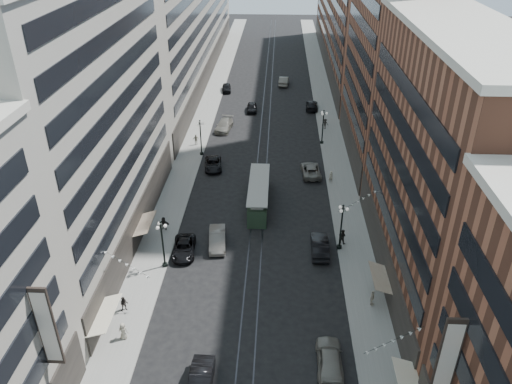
% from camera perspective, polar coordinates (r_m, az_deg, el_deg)
% --- Properties ---
extents(ground, '(220.00, 220.00, 0.00)m').
position_cam_1_polar(ground, '(79.73, 0.88, 5.64)').
color(ground, black).
rests_on(ground, ground).
extents(sidewalk_west, '(4.00, 180.00, 0.15)m').
position_cam_1_polar(sidewalk_west, '(89.86, -6.01, 8.39)').
color(sidewalk_west, gray).
rests_on(sidewalk_west, ground).
extents(sidewalk_east, '(4.00, 180.00, 0.15)m').
position_cam_1_polar(sidewalk_east, '(89.33, 8.24, 8.11)').
color(sidewalk_east, gray).
rests_on(sidewalk_east, ground).
extents(rail_west, '(0.12, 180.00, 0.02)m').
position_cam_1_polar(rail_west, '(88.96, 0.64, 8.28)').
color(rail_west, '#2D2D33').
rests_on(rail_west, ground).
extents(rail_east, '(0.12, 180.00, 0.02)m').
position_cam_1_polar(rail_east, '(88.93, 1.55, 8.26)').
color(rail_east, '#2D2D33').
rests_on(rail_east, ground).
extents(building_west_mid, '(8.00, 36.00, 28.00)m').
position_cam_1_polar(building_west_mid, '(52.95, -18.92, 7.59)').
color(building_west_mid, gray).
rests_on(building_west_mid, ground).
extents(building_west_far, '(8.00, 90.00, 26.00)m').
position_cam_1_polar(building_west_far, '(112.13, -7.66, 19.46)').
color(building_west_far, gray).
rests_on(building_west_far, ground).
extents(building_east_mid, '(8.00, 30.00, 24.00)m').
position_cam_1_polar(building_east_mid, '(47.99, 20.40, 2.39)').
color(building_east_mid, brown).
rests_on(building_east_mid, ground).
extents(building_east_tower, '(8.00, 26.00, 42.00)m').
position_cam_1_polar(building_east_tower, '(71.27, 15.54, 19.41)').
color(building_east_tower, brown).
rests_on(building_east_tower, ground).
extents(building_east_far, '(8.00, 72.00, 24.00)m').
position_cam_1_polar(building_east_far, '(120.44, 10.29, 19.48)').
color(building_east_far, brown).
rests_on(building_east_far, ground).
extents(lamppost_sw_far, '(1.03, 1.14, 5.52)m').
position_cam_1_polar(lamppost_sw_far, '(51.55, -10.63, -5.71)').
color(lamppost_sw_far, black).
rests_on(lamppost_sw_far, sidewalk_west).
extents(lamppost_sw_mid, '(1.03, 1.14, 5.52)m').
position_cam_1_polar(lamppost_sw_mid, '(74.74, -6.34, 6.34)').
color(lamppost_sw_mid, black).
rests_on(lamppost_sw_mid, sidewalk_west).
extents(lamppost_se_far, '(1.03, 1.14, 5.52)m').
position_cam_1_polar(lamppost_se_far, '(54.03, 9.72, -3.79)').
color(lamppost_se_far, black).
rests_on(lamppost_se_far, sidewalk_east).
extents(lamppost_se_mid, '(1.03, 1.14, 5.52)m').
position_cam_1_polar(lamppost_se_mid, '(78.80, 7.66, 7.52)').
color(lamppost_se_mid, black).
rests_on(lamppost_se_mid, sidewalk_east).
extents(streetcar, '(2.45, 11.06, 3.06)m').
position_cam_1_polar(streetcar, '(62.08, 0.30, -0.37)').
color(streetcar, '#243926').
rests_on(streetcar, ground).
extents(car_2, '(2.70, 5.15, 1.38)m').
position_cam_1_polar(car_2, '(54.58, -8.23, -6.34)').
color(car_2, black).
rests_on(car_2, ground).
extents(car_4, '(2.14, 5.20, 1.76)m').
position_cam_1_polar(car_4, '(42.84, 8.42, -18.37)').
color(car_4, slate).
rests_on(car_4, ground).
extents(car_5, '(1.77, 5.00, 1.64)m').
position_cam_1_polar(car_5, '(41.26, -6.35, -20.81)').
color(car_5, black).
rests_on(car_5, ground).
extents(pedestrian_1, '(0.85, 0.51, 1.66)m').
position_cam_1_polar(pedestrian_1, '(45.85, -14.95, -15.09)').
color(pedestrian_1, '#9C9581').
rests_on(pedestrian_1, sidewalk_west).
extents(pedestrian_2, '(0.80, 0.55, 1.51)m').
position_cam_1_polar(pedestrian_2, '(48.48, -14.84, -12.25)').
color(pedestrian_2, black).
rests_on(pedestrian_2, sidewalk_west).
extents(pedestrian_4, '(0.74, 1.05, 1.63)m').
position_cam_1_polar(pedestrian_4, '(48.67, 13.15, -11.70)').
color(pedestrian_4, beige).
rests_on(pedestrian_4, sidewalk_east).
extents(car_7, '(2.97, 5.30, 1.40)m').
position_cam_1_polar(car_7, '(71.61, -4.91, 3.21)').
color(car_7, black).
rests_on(car_7, ground).
extents(car_8, '(3.01, 5.93, 1.65)m').
position_cam_1_polar(car_8, '(84.50, -3.66, 7.62)').
color(car_8, slate).
rests_on(car_8, ground).
extents(car_9, '(2.16, 4.52, 1.49)m').
position_cam_1_polar(car_9, '(103.52, -3.40, 11.80)').
color(car_9, black).
rests_on(car_9, ground).
extents(car_10, '(1.84, 5.17, 1.70)m').
position_cam_1_polar(car_10, '(54.48, 7.30, -6.13)').
color(car_10, black).
rests_on(car_10, ground).
extents(car_11, '(2.86, 5.55, 1.50)m').
position_cam_1_polar(car_11, '(69.98, 6.27, 2.52)').
color(car_11, slate).
rests_on(car_11, ground).
extents(car_12, '(2.37, 5.37, 1.53)m').
position_cam_1_polar(car_12, '(94.24, 6.39, 9.84)').
color(car_12, black).
rests_on(car_12, ground).
extents(car_13, '(1.97, 4.46, 1.49)m').
position_cam_1_polar(car_13, '(92.55, -0.47, 9.64)').
color(car_13, black).
rests_on(car_13, ground).
extents(car_14, '(2.24, 5.52, 1.78)m').
position_cam_1_polar(car_14, '(107.48, 3.18, 12.56)').
color(car_14, '#66645A').
rests_on(car_14, ground).
extents(pedestrian_5, '(1.56, 0.77, 1.62)m').
position_cam_1_polar(pedestrian_5, '(58.47, -10.51, -3.54)').
color(pedestrian_5, black).
rests_on(pedestrian_5, sidewalk_west).
extents(pedestrian_6, '(1.08, 0.73, 1.69)m').
position_cam_1_polar(pedestrian_6, '(78.99, -6.86, 5.97)').
color(pedestrian_6, gray).
rests_on(pedestrian_6, sidewalk_west).
extents(pedestrian_7, '(0.95, 0.82, 1.71)m').
position_cam_1_polar(pedestrian_7, '(56.06, 9.84, -5.01)').
color(pedestrian_7, black).
rests_on(pedestrian_7, sidewalk_east).
extents(pedestrian_8, '(0.70, 0.56, 1.67)m').
position_cam_1_polar(pedestrian_8, '(68.06, 8.54, 1.75)').
color(pedestrian_8, '#B6AE97').
rests_on(pedestrian_8, sidewalk_east).
extents(pedestrian_9, '(1.19, 0.66, 1.75)m').
position_cam_1_polar(pedestrian_9, '(85.19, 7.90, 7.73)').
color(pedestrian_9, black).
rests_on(pedestrian_9, sidewalk_east).
extents(car_extra_0, '(2.28, 5.20, 1.66)m').
position_cam_1_polar(car_extra_0, '(55.34, -4.45, -5.35)').
color(car_extra_0, '#625E57').
rests_on(car_extra_0, ground).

